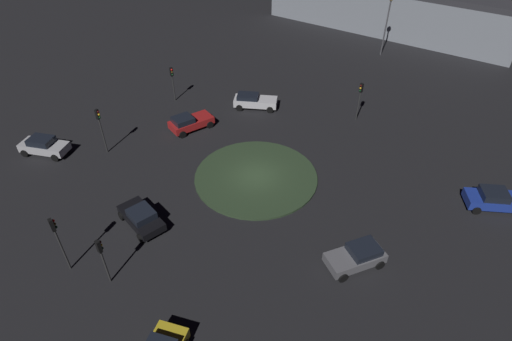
{
  "coord_description": "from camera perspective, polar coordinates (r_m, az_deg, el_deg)",
  "views": [
    {
      "loc": [
        -5.8,
        26.13,
        21.73
      ],
      "look_at": [
        0.0,
        0.0,
        0.72
      ],
      "focal_mm": 28.78,
      "sensor_mm": 36.0,
      "label": 1
    }
  ],
  "objects": [
    {
      "name": "ground_plane",
      "position": [
        34.48,
        0.0,
        -0.95
      ],
      "size": [
        116.5,
        116.5,
        0.0
      ],
      "primitive_type": "plane",
      "color": "black"
    },
    {
      "name": "store_building",
      "position": [
        71.63,
        19.16,
        21.36
      ],
      "size": [
        39.47,
        28.69,
        6.71
      ],
      "rotation": [
        0.0,
        0.0,
        5.88
      ],
      "color": "#8C939E",
      "rests_on": "ground_plane"
    },
    {
      "name": "car_silver",
      "position": [
        41.39,
        -27.41,
        3.09
      ],
      "size": [
        4.25,
        1.97,
        1.61
      ],
      "rotation": [
        0.0,
        0.0,
        3.14
      ],
      "color": "silver",
      "rests_on": "ground_plane"
    },
    {
      "name": "traffic_light_northeast",
      "position": [
        26.72,
        -20.69,
        -10.7
      ],
      "size": [
        0.37,
        0.4,
        3.72
      ],
      "rotation": [
        0.0,
        0.0,
        -2.08
      ],
      "color": "#2D2D2D",
      "rests_on": "ground_plane"
    },
    {
      "name": "car_black",
      "position": [
        31.01,
        -15.65,
        -6.25
      ],
      "size": [
        4.33,
        3.87,
        1.46
      ],
      "rotation": [
        0.0,
        0.0,
        -0.64
      ],
      "color": "black",
      "rests_on": "ground_plane"
    },
    {
      "name": "streetlamp_south",
      "position": [
        57.86,
        17.9,
        19.89
      ],
      "size": [
        0.58,
        0.58,
        7.53
      ],
      "color": "#4C4C51",
      "rests_on": "ground_plane"
    },
    {
      "name": "car_red",
      "position": [
        40.71,
        -9.22,
        6.66
      ],
      "size": [
        4.21,
        4.39,
        1.55
      ],
      "rotation": [
        0.0,
        0.0,
        3.98
      ],
      "color": "red",
      "rests_on": "ground_plane"
    },
    {
      "name": "car_grey",
      "position": [
        28.17,
        13.85,
        -11.47
      ],
      "size": [
        4.19,
        3.64,
        1.48
      ],
      "rotation": [
        0.0,
        0.0,
        0.59
      ],
      "color": "slate",
      "rests_on": "ground_plane"
    },
    {
      "name": "car_blue",
      "position": [
        36.17,
        30.37,
        -3.45
      ],
      "size": [
        4.68,
        2.52,
        1.56
      ],
      "rotation": [
        0.0,
        0.0,
        3.25
      ],
      "color": "#1E38A5",
      "rests_on": "ground_plane"
    },
    {
      "name": "traffic_light_east",
      "position": [
        38.15,
        -20.88,
        6.23
      ],
      "size": [
        0.36,
        0.31,
        4.39
      ],
      "rotation": [
        0.0,
        0.0,
        3.1
      ],
      "color": "#2D2D2D",
      "rests_on": "ground_plane"
    },
    {
      "name": "car_white",
      "position": [
        43.91,
        -0.25,
        9.66
      ],
      "size": [
        4.63,
        2.35,
        1.5
      ],
      "rotation": [
        0.0,
        0.0,
        3.24
      ],
      "color": "white",
      "rests_on": "ground_plane"
    },
    {
      "name": "traffic_light_northeast_near",
      "position": [
        28.12,
        -25.97,
        -8.04
      ],
      "size": [
        0.38,
        0.39,
        4.49
      ],
      "rotation": [
        0.0,
        0.0,
        -2.26
      ],
      "color": "#2D2D2D",
      "rests_on": "ground_plane"
    },
    {
      "name": "traffic_light_southeast",
      "position": [
        45.34,
        -11.56,
        12.56
      ],
      "size": [
        0.39,
        0.39,
        3.8
      ],
      "rotation": [
        0.0,
        0.0,
        2.37
      ],
      "color": "#2D2D2D",
      "rests_on": "ground_plane"
    },
    {
      "name": "roundabout_island",
      "position": [
        34.42,
        0.0,
        -0.84
      ],
      "size": [
        10.31,
        10.31,
        0.17
      ],
      "primitive_type": "cylinder",
      "color": "#2D4228",
      "rests_on": "ground_plane"
    },
    {
      "name": "traffic_light_southwest",
      "position": [
        42.0,
        14.27,
        10.22
      ],
      "size": [
        0.37,
        0.39,
        4.01
      ],
      "rotation": [
        0.0,
        0.0,
        0.96
      ],
      "color": "#2D2D2D",
      "rests_on": "ground_plane"
    }
  ]
}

